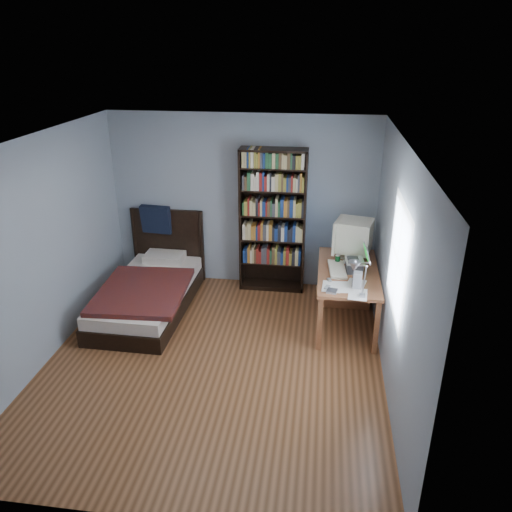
{
  "coord_description": "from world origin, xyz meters",
  "views": [
    {
      "loc": [
        1.12,
        -4.68,
        3.4
      ],
      "look_at": [
        0.41,
        0.57,
        1.09
      ],
      "focal_mm": 35.0,
      "sensor_mm": 36.0,
      "label": 1
    }
  ],
  "objects_px": {
    "desk_lamp": "(356,269)",
    "bed": "(150,290)",
    "crt_monitor": "(352,236)",
    "speaker": "(357,280)",
    "desk": "(346,279)",
    "bookshelf": "(273,221)",
    "laptop": "(356,264)",
    "keyboard": "(337,269)",
    "soda_can": "(337,260)"
  },
  "relations": [
    {
      "from": "keyboard",
      "to": "bookshelf",
      "type": "distance_m",
      "value": 1.29
    },
    {
      "from": "crt_monitor",
      "to": "bed",
      "type": "distance_m",
      "value": 2.83
    },
    {
      "from": "desk_lamp",
      "to": "desk",
      "type": "bearing_deg",
      "value": 90.21
    },
    {
      "from": "bookshelf",
      "to": "speaker",
      "type": "bearing_deg",
      "value": -49.17
    },
    {
      "from": "laptop",
      "to": "bed",
      "type": "distance_m",
      "value": 2.79
    },
    {
      "from": "speaker",
      "to": "bed",
      "type": "xyz_separation_m",
      "value": [
        -2.73,
        0.5,
        -0.58
      ]
    },
    {
      "from": "bookshelf",
      "to": "laptop",
      "type": "bearing_deg",
      "value": -36.74
    },
    {
      "from": "desk_lamp",
      "to": "bookshelf",
      "type": "xyz_separation_m",
      "value": [
        -1.06,
        1.92,
        -0.21
      ]
    },
    {
      "from": "laptop",
      "to": "soda_can",
      "type": "bearing_deg",
      "value": 138.81
    },
    {
      "from": "crt_monitor",
      "to": "bookshelf",
      "type": "xyz_separation_m",
      "value": [
        -1.1,
        0.4,
        0.01
      ]
    },
    {
      "from": "desk_lamp",
      "to": "crt_monitor",
      "type": "bearing_deg",
      "value": 88.44
    },
    {
      "from": "desk_lamp",
      "to": "bed",
      "type": "bearing_deg",
      "value": 157.16
    },
    {
      "from": "desk",
      "to": "bookshelf",
      "type": "bearing_deg",
      "value": 157.04
    },
    {
      "from": "desk",
      "to": "crt_monitor",
      "type": "xyz_separation_m",
      "value": [
        0.05,
        0.04,
        0.61
      ]
    },
    {
      "from": "laptop",
      "to": "speaker",
      "type": "xyz_separation_m",
      "value": [
        -0.0,
        -0.46,
        -0.0
      ]
    },
    {
      "from": "desk",
      "to": "bed",
      "type": "xyz_separation_m",
      "value": [
        -2.64,
        -0.36,
        -0.16
      ]
    },
    {
      "from": "laptop",
      "to": "bed",
      "type": "bearing_deg",
      "value": 179.14
    },
    {
      "from": "desk",
      "to": "crt_monitor",
      "type": "distance_m",
      "value": 0.62
    },
    {
      "from": "bookshelf",
      "to": "bed",
      "type": "bearing_deg",
      "value": -153.14
    },
    {
      "from": "desk_lamp",
      "to": "bed",
      "type": "height_order",
      "value": "desk_lamp"
    },
    {
      "from": "crt_monitor",
      "to": "desk_lamp",
      "type": "bearing_deg",
      "value": -91.56
    },
    {
      "from": "desk_lamp",
      "to": "speaker",
      "type": "bearing_deg",
      "value": 82.8
    },
    {
      "from": "soda_can",
      "to": "bookshelf",
      "type": "distance_m",
      "value": 1.15
    },
    {
      "from": "laptop",
      "to": "desk_lamp",
      "type": "relative_size",
      "value": 0.56
    },
    {
      "from": "bed",
      "to": "laptop",
      "type": "bearing_deg",
      "value": -0.86
    },
    {
      "from": "speaker",
      "to": "soda_can",
      "type": "bearing_deg",
      "value": 112.81
    },
    {
      "from": "laptop",
      "to": "keyboard",
      "type": "height_order",
      "value": "laptop"
    },
    {
      "from": "keyboard",
      "to": "soda_can",
      "type": "xyz_separation_m",
      "value": [
        0.0,
        0.21,
        0.04
      ]
    },
    {
      "from": "laptop",
      "to": "desk",
      "type": "bearing_deg",
      "value": 102.11
    },
    {
      "from": "bed",
      "to": "crt_monitor",
      "type": "bearing_deg",
      "value": 8.56
    },
    {
      "from": "bookshelf",
      "to": "crt_monitor",
      "type": "bearing_deg",
      "value": -20.13
    },
    {
      "from": "laptop",
      "to": "speaker",
      "type": "bearing_deg",
      "value": -90.46
    },
    {
      "from": "speaker",
      "to": "bed",
      "type": "relative_size",
      "value": 0.09
    },
    {
      "from": "desk_lamp",
      "to": "speaker",
      "type": "height_order",
      "value": "desk_lamp"
    },
    {
      "from": "crt_monitor",
      "to": "laptop",
      "type": "relative_size",
      "value": 1.51
    },
    {
      "from": "crt_monitor",
      "to": "desk_lamp",
      "type": "height_order",
      "value": "desk_lamp"
    },
    {
      "from": "bookshelf",
      "to": "bed",
      "type": "height_order",
      "value": "bookshelf"
    },
    {
      "from": "laptop",
      "to": "desk_lamp",
      "type": "bearing_deg",
      "value": -94.31
    },
    {
      "from": "keyboard",
      "to": "bookshelf",
      "type": "bearing_deg",
      "value": 131.83
    },
    {
      "from": "soda_can",
      "to": "bed",
      "type": "distance_m",
      "value": 2.57
    },
    {
      "from": "crt_monitor",
      "to": "desk_lamp",
      "type": "xyz_separation_m",
      "value": [
        -0.04,
        -1.52,
        0.22
      ]
    },
    {
      "from": "laptop",
      "to": "bookshelf",
      "type": "xyz_separation_m",
      "value": [
        -1.14,
        0.85,
        0.2
      ]
    },
    {
      "from": "laptop",
      "to": "bed",
      "type": "relative_size",
      "value": 0.17
    },
    {
      "from": "crt_monitor",
      "to": "speaker",
      "type": "height_order",
      "value": "crt_monitor"
    },
    {
      "from": "desk_lamp",
      "to": "bed",
      "type": "distance_m",
      "value": 3.04
    },
    {
      "from": "speaker",
      "to": "bed",
      "type": "distance_m",
      "value": 2.83
    },
    {
      "from": "desk",
      "to": "desk_lamp",
      "type": "xyz_separation_m",
      "value": [
        0.01,
        -1.48,
        0.84
      ]
    },
    {
      "from": "desk_lamp",
      "to": "bed",
      "type": "relative_size",
      "value": 0.3
    },
    {
      "from": "desk",
      "to": "keyboard",
      "type": "bearing_deg",
      "value": -108.33
    },
    {
      "from": "laptop",
      "to": "bookshelf",
      "type": "distance_m",
      "value": 1.43
    }
  ]
}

